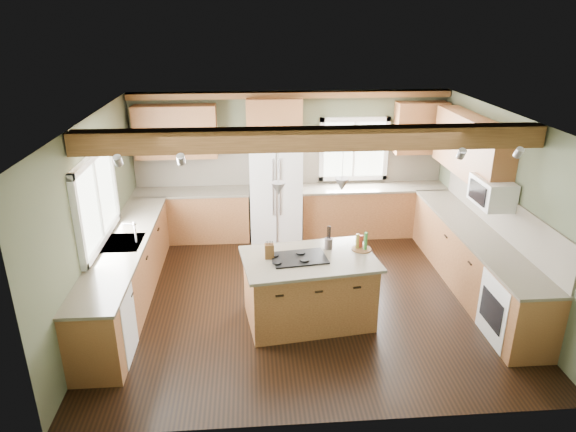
{
  "coord_description": "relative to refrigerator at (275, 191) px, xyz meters",
  "views": [
    {
      "loc": [
        -0.73,
        -6.49,
        3.84
      ],
      "look_at": [
        -0.21,
        0.3,
        1.14
      ],
      "focal_mm": 32.0,
      "sensor_mm": 36.0,
      "label": 1
    }
  ],
  "objects": [
    {
      "name": "counter_right",
      "position": [
        2.8,
        -2.07,
        0.0
      ],
      "size": [
        0.64,
        3.74,
        0.04
      ],
      "primitive_type": "cube",
      "color": "#433C31",
      "rests_on": "base_cab_right"
    },
    {
      "name": "pendant_left",
      "position": [
        -0.1,
        -2.78,
        0.98
      ],
      "size": [
        0.18,
        0.18,
        0.16
      ],
      "primitive_type": "cone",
      "rotation": [
        3.14,
        0.0,
        0.0
      ],
      "color": "#B2B2B7",
      "rests_on": "ceiling"
    },
    {
      "name": "upper_cab_right",
      "position": [
        2.92,
        -1.22,
        1.05
      ],
      "size": [
        0.35,
        2.2,
        0.9
      ],
      "primitive_type": "cube",
      "color": "brown",
      "rests_on": "wall_right"
    },
    {
      "name": "pendant_right",
      "position": [
        0.69,
        -2.68,
        0.98
      ],
      "size": [
        0.18,
        0.18,
        0.16
      ],
      "primitive_type": "cone",
      "rotation": [
        3.14,
        0.0,
        0.0
      ],
      "color": "#B2B2B7",
      "rests_on": "ceiling"
    },
    {
      "name": "upper_cab_back_left",
      "position": [
        -1.69,
        0.21,
        1.05
      ],
      "size": [
        1.4,
        0.35,
        0.9
      ],
      "primitive_type": "cube",
      "color": "brown",
      "rests_on": "wall_back"
    },
    {
      "name": "wall_right",
      "position": [
        3.1,
        -2.12,
        0.4
      ],
      "size": [
        0.0,
        5.0,
        5.0
      ],
      "primitive_type": "plane",
      "rotation": [
        1.57,
        0.0,
        -1.57
      ],
      "color": "#51583E",
      "rests_on": "ground"
    },
    {
      "name": "base_cab_left",
      "position": [
        -2.2,
        -2.07,
        -0.46
      ],
      "size": [
        0.6,
        3.7,
        0.88
      ],
      "primitive_type": "cube",
      "color": "brown",
      "rests_on": "floor"
    },
    {
      "name": "base_cab_back_left",
      "position": [
        -1.49,
        0.08,
        -0.46
      ],
      "size": [
        2.02,
        0.6,
        0.88
      ],
      "primitive_type": "cube",
      "color": "brown",
      "rests_on": "floor"
    },
    {
      "name": "wall_left",
      "position": [
        -2.5,
        -2.12,
        0.4
      ],
      "size": [
        0.0,
        5.0,
        5.0
      ],
      "primitive_type": "plane",
      "rotation": [
        1.57,
        0.0,
        1.57
      ],
      "color": "#51583E",
      "rests_on": "ground"
    },
    {
      "name": "dishwasher",
      "position": [
        -2.19,
        -3.37,
        -0.47
      ],
      "size": [
        0.6,
        0.6,
        0.84
      ],
      "primitive_type": "cube",
      "color": "white",
      "rests_on": "floor"
    },
    {
      "name": "sink",
      "position": [
        -2.2,
        -2.07,
        0.01
      ],
      "size": [
        0.5,
        0.65,
        0.03
      ],
      "primitive_type": "cube",
      "color": "#262628",
      "rests_on": "counter_left"
    },
    {
      "name": "ceiling_beam",
      "position": [
        0.3,
        -2.73,
        1.57
      ],
      "size": [
        5.55,
        0.26,
        0.26
      ],
      "primitive_type": "cube",
      "color": "#4C2F15",
      "rests_on": "ceiling"
    },
    {
      "name": "refrigerator",
      "position": [
        0.0,
        0.0,
        0.0
      ],
      "size": [
        0.9,
        0.74,
        1.8
      ],
      "primitive_type": "cube",
      "color": "white",
      "rests_on": "floor"
    },
    {
      "name": "floor",
      "position": [
        0.3,
        -2.12,
        -0.9
      ],
      "size": [
        5.6,
        5.6,
        0.0
      ],
      "primitive_type": "plane",
      "color": "black",
      "rests_on": "ground"
    },
    {
      "name": "upper_cab_back_corner",
      "position": [
        2.6,
        0.21,
        1.05
      ],
      "size": [
        0.9,
        0.35,
        0.9
      ],
      "primitive_type": "cube",
      "color": "brown",
      "rests_on": "wall_back"
    },
    {
      "name": "window_back",
      "position": [
        1.45,
        0.36,
        0.65
      ],
      "size": [
        1.1,
        0.04,
        1.0
      ],
      "primitive_type": "cube",
      "color": "white",
      "rests_on": "wall_back"
    },
    {
      "name": "counter_back_right",
      "position": [
        1.79,
        0.08,
        0.0
      ],
      "size": [
        2.66,
        0.64,
        0.04
      ],
      "primitive_type": "cube",
      "color": "#433C31",
      "rests_on": "base_cab_back_right"
    },
    {
      "name": "soffit_trim",
      "position": [
        0.3,
        0.28,
        1.64
      ],
      "size": [
        5.55,
        0.2,
        0.1
      ],
      "primitive_type": "cube",
      "color": "#4C2F15",
      "rests_on": "ceiling"
    },
    {
      "name": "counter_left",
      "position": [
        -2.2,
        -2.07,
        0.0
      ],
      "size": [
        0.64,
        3.74,
        0.04
      ],
      "primitive_type": "cube",
      "color": "#433C31",
      "rests_on": "base_cab_left"
    },
    {
      "name": "cooktop",
      "position": [
        0.16,
        -2.75,
        0.03
      ],
      "size": [
        0.74,
        0.55,
        0.02
      ],
      "primitive_type": "cube",
      "rotation": [
        0.0,
        0.0,
        0.13
      ],
      "color": "black",
      "rests_on": "island_top"
    },
    {
      "name": "backsplash_right",
      "position": [
        3.08,
        -2.07,
        0.31
      ],
      "size": [
        0.03,
        3.7,
        0.58
      ],
      "primitive_type": "cube",
      "color": "brown",
      "rests_on": "wall_right"
    },
    {
      "name": "utensil_crock",
      "position": [
        0.58,
        -2.47,
        0.09
      ],
      "size": [
        0.12,
        0.12,
        0.14
      ],
      "primitive_type": "cylinder",
      "rotation": [
        0.0,
        0.0,
        -0.09
      ],
      "color": "#433C36",
      "rests_on": "island_top"
    },
    {
      "name": "microwave",
      "position": [
        2.88,
        -2.17,
        0.65
      ],
      "size": [
        0.4,
        0.7,
        0.38
      ],
      "primitive_type": "cube",
      "color": "white",
      "rests_on": "wall_right"
    },
    {
      "name": "wall_back",
      "position": [
        0.3,
        0.38,
        0.4
      ],
      "size": [
        5.6,
        0.0,
        5.6
      ],
      "primitive_type": "plane",
      "rotation": [
        1.57,
        0.0,
        0.0
      ],
      "color": "#51583E",
      "rests_on": "ground"
    },
    {
      "name": "upper_cab_over_fridge",
      "position": [
        -0.0,
        0.21,
        1.25
      ],
      "size": [
        0.96,
        0.35,
        0.7
      ],
      "primitive_type": "cube",
      "color": "brown",
      "rests_on": "wall_back"
    },
    {
      "name": "window_left",
      "position": [
        -2.48,
        -2.07,
        0.65
      ],
      "size": [
        0.04,
        1.6,
        1.05
      ],
      "primitive_type": "cube",
      "color": "white",
      "rests_on": "wall_left"
    },
    {
      "name": "counter_back_left",
      "position": [
        -1.49,
        0.08,
        0.0
      ],
      "size": [
        2.06,
        0.64,
        0.04
      ],
      "primitive_type": "cube",
      "color": "#433C31",
      "rests_on": "base_cab_back_left"
    },
    {
      "name": "knife_block",
      "position": [
        -0.22,
        -2.71,
        0.12
      ],
      "size": [
        0.12,
        0.09,
        0.19
      ],
      "primitive_type": "cube",
      "rotation": [
        0.0,
        0.0,
        0.03
      ],
      "color": "brown",
      "rests_on": "island_top"
    },
    {
      "name": "island_top",
      "position": [
        0.29,
        -2.73,
        0.0
      ],
      "size": [
        1.82,
        1.29,
        0.04
      ],
      "primitive_type": "cube",
      "rotation": [
        0.0,
        0.0,
        0.13
      ],
      "color": "#433C31",
      "rests_on": "island"
    },
    {
      "name": "ceiling",
      "position": [
        0.3,
        -2.12,
        1.7
      ],
      "size": [
        5.6,
        5.6,
        0.0
      ],
      "primitive_type": "plane",
      "rotation": [
        3.14,
        0.0,
        0.0
      ],
      "color": "silver",
      "rests_on": "wall_back"
    },
    {
      "name": "base_cab_right",
      "position": [
        2.8,
        -2.07,
        -0.46
      ],
      "size": [
        0.6,
        3.7,
        0.88
      ],
      "primitive_type": "cube",
      "color": "brown",
      "rests_on": "floor"
    },
    {
      "name": "base_cab_back_right",
      "position": [
        1.79,
        0.08,
        -0.46
      ],
      "size": [
        2.62,
        0.6,
        0.88
      ],
      "primitive_type": "cube",
      "color": "brown",
      "rests_on": "floor"
    },
    {
      "name": "island",
      "position": [
        0.29,
        -2.73,
        -0.46
      ],
      "size": [
        1.71,
        1.17,
        0.88
      ],
      "primitive_type": "cube",
      "rotation": [
        0.0,
        0.0,
        0.13
      ],
      "color": "brown",
      "rests_on": "floor"
    },
    {
      "name": "faucet",
      "position": [
        -2.02,
        -2.07,
        0.15
      ],
      "size": [
        0.02,
        0.02,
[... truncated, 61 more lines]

